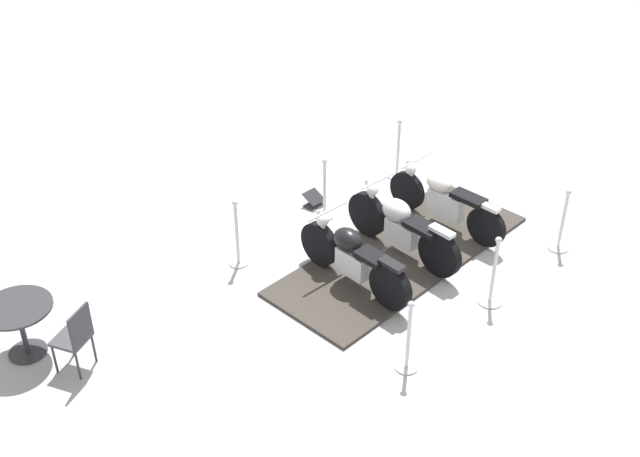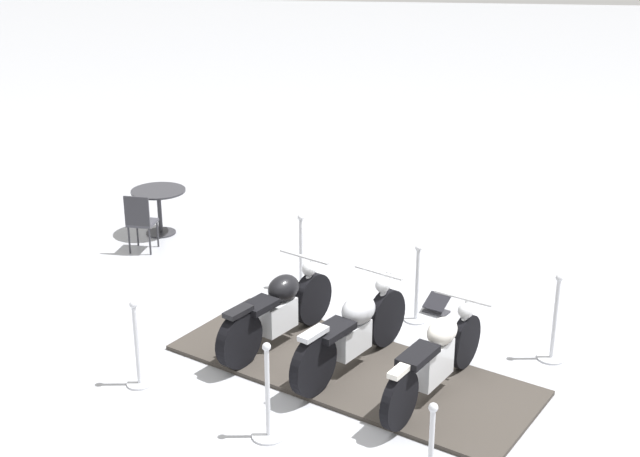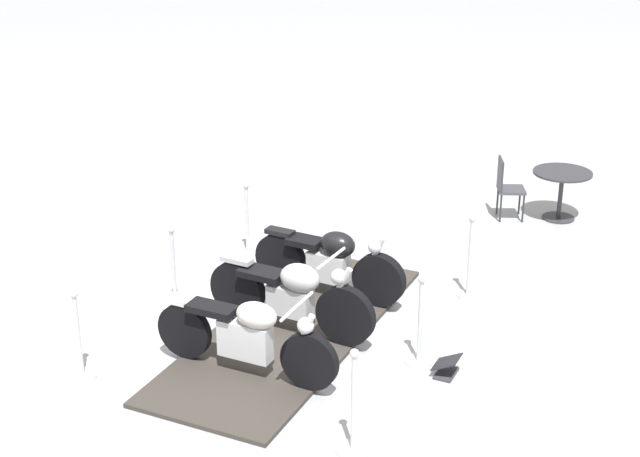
% 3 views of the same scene
% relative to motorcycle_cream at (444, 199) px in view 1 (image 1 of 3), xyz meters
% --- Properties ---
extents(ground_plane, '(80.00, 80.00, 0.00)m').
position_rel_motorcycle_cream_xyz_m(ground_plane, '(-0.45, -0.97, -0.51)').
color(ground_plane, '#A8AAB2').
extents(display_platform, '(3.42, 4.63, 0.05)m').
position_rel_motorcycle_cream_xyz_m(display_platform, '(-0.45, -0.97, -0.49)').
color(display_platform, '#38332D').
rests_on(display_platform, ground_plane).
extents(motorcycle_cream, '(2.00, 1.15, 0.95)m').
position_rel_motorcycle_cream_xyz_m(motorcycle_cream, '(0.00, 0.00, 0.00)').
color(motorcycle_cream, black).
rests_on(motorcycle_cream, display_platform).
extents(motorcycle_chrome, '(1.95, 1.17, 1.04)m').
position_rel_motorcycle_cream_xyz_m(motorcycle_chrome, '(-0.47, -0.96, 0.01)').
color(motorcycle_chrome, black).
rests_on(motorcycle_chrome, display_platform).
extents(motorcycle_black, '(1.88, 1.16, 0.99)m').
position_rel_motorcycle_cream_xyz_m(motorcycle_black, '(-0.95, -1.92, -0.01)').
color(motorcycle_black, black).
rests_on(motorcycle_black, display_platform).
extents(stanchion_right_front, '(0.34, 0.34, 1.11)m').
position_rel_motorcycle_cream_xyz_m(stanchion_right_front, '(-1.06, 1.39, -0.17)').
color(stanchion_right_front, silver).
rests_on(stanchion_right_front, ground_plane).
extents(stanchion_right_mid, '(0.32, 0.32, 1.07)m').
position_rel_motorcycle_cream_xyz_m(stanchion_right_mid, '(-1.89, -0.26, -0.16)').
color(stanchion_right_mid, silver).
rests_on(stanchion_right_mid, ground_plane).
extents(stanchion_right_rear, '(0.28, 0.28, 1.11)m').
position_rel_motorcycle_cream_xyz_m(stanchion_right_rear, '(-2.71, -1.91, -0.11)').
color(stanchion_right_rear, silver).
rests_on(stanchion_right_rear, ground_plane).
extents(stanchion_left_rear, '(0.30, 0.30, 1.06)m').
position_rel_motorcycle_cream_xyz_m(stanchion_left_rear, '(0.16, -3.34, -0.15)').
color(stanchion_left_rear, silver).
rests_on(stanchion_left_rear, ground_plane).
extents(stanchion_left_front, '(0.33, 0.33, 1.04)m').
position_rel_motorcycle_cream_xyz_m(stanchion_left_front, '(1.81, -0.04, -0.18)').
color(stanchion_left_front, silver).
rests_on(stanchion_left_front, ground_plane).
extents(stanchion_left_mid, '(0.35, 0.35, 1.09)m').
position_rel_motorcycle_cream_xyz_m(stanchion_left_mid, '(0.99, -1.69, -0.18)').
color(stanchion_left_mid, silver).
rests_on(stanchion_left_mid, ground_plane).
extents(info_placard, '(0.38, 0.39, 0.23)m').
position_rel_motorcycle_cream_xyz_m(info_placard, '(-2.16, 0.01, -0.44)').
color(info_placard, '#333338').
rests_on(info_placard, ground_plane).
extents(cafe_table, '(0.89, 0.89, 0.76)m').
position_rel_motorcycle_cream_xyz_m(cafe_table, '(-4.54, -4.55, 0.06)').
color(cafe_table, '#2D2D33').
rests_on(cafe_table, ground_plane).
extents(cafe_chair_near_table, '(0.42, 0.42, 0.95)m').
position_rel_motorcycle_cream_xyz_m(cafe_chair_near_table, '(-3.72, -4.59, 0.02)').
color(cafe_chair_near_table, '#2D2D33').
rests_on(cafe_chair_near_table, ground_plane).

